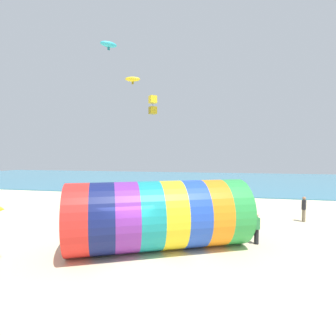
# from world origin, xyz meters

# --- Properties ---
(ground_plane) EXTENTS (120.00, 120.00, 0.00)m
(ground_plane) POSITION_xyz_m (0.00, 0.00, 0.00)
(ground_plane) COLOR beige
(sea) EXTENTS (120.00, 40.00, 0.10)m
(sea) POSITION_xyz_m (0.00, 38.62, 0.05)
(sea) COLOR teal
(sea) RESTS_ON ground
(giant_inflatable_tube) EXTENTS (9.44, 6.95, 3.41)m
(giant_inflatable_tube) POSITION_xyz_m (1.09, 1.43, 1.71)
(giant_inflatable_tube) COLOR red
(giant_inflatable_tube) RESTS_ON ground
(kite_handler) EXTENTS (0.33, 0.41, 1.66)m
(kite_handler) POSITION_xyz_m (5.91, 3.20, 0.85)
(kite_handler) COLOR black
(kite_handler) RESTS_ON ground
(kite_yellow_box) EXTENTS (0.80, 0.80, 1.62)m
(kite_yellow_box) POSITION_xyz_m (-1.85, 10.47, 8.97)
(kite_yellow_box) COLOR yellow
(kite_yellow_parafoil) EXTENTS (1.38, 0.85, 0.69)m
(kite_yellow_parafoil) POSITION_xyz_m (-3.71, 10.65, 11.29)
(kite_yellow_parafoil) COLOR yellow
(kite_cyan_parafoil) EXTENTS (1.08, 1.02, 0.57)m
(kite_cyan_parafoil) POSITION_xyz_m (-2.72, 3.84, 11.41)
(kite_cyan_parafoil) COLOR #2DB2C6
(bystander_near_water) EXTENTS (0.27, 0.39, 1.55)m
(bystander_near_water) POSITION_xyz_m (-3.29, 13.98, 0.78)
(bystander_near_water) COLOR #383D56
(bystander_near_water) RESTS_ON ground
(bystander_mid_beach) EXTENTS (0.37, 0.42, 1.79)m
(bystander_mid_beach) POSITION_xyz_m (9.68, 8.82, 0.92)
(bystander_mid_beach) COLOR #726651
(bystander_mid_beach) RESTS_ON ground
(bystander_far_left) EXTENTS (0.38, 0.42, 1.54)m
(bystander_far_left) POSITION_xyz_m (1.46, 13.10, 0.78)
(bystander_far_left) COLOR black
(bystander_far_left) RESTS_ON ground
(beach_flag) EXTENTS (0.47, 0.36, 2.55)m
(beach_flag) POSITION_xyz_m (-5.24, -1.78, 2.26)
(beach_flag) COLOR silver
(beach_flag) RESTS_ON ground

